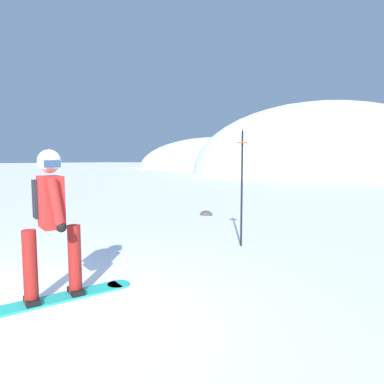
{
  "coord_description": "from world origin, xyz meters",
  "views": [
    {
      "loc": [
        3.26,
        -1.91,
        1.6
      ],
      "look_at": [
        -0.01,
        3.47,
        1.0
      ],
      "focal_mm": 31.67,
      "sensor_mm": 36.0,
      "label": 1
    }
  ],
  "objects": [
    {
      "name": "ground_plane",
      "position": [
        0.0,
        0.0,
        0.0
      ],
      "size": [
        300.0,
        300.0,
        0.0
      ],
      "primitive_type": "plane",
      "color": "white"
    },
    {
      "name": "snowboarder_main",
      "position": [
        -0.05,
        0.48,
        0.92
      ],
      "size": [
        0.89,
        1.72,
        1.71
      ],
      "color": "#23B7A3",
      "rests_on": "ground"
    },
    {
      "name": "ridge_peak_far",
      "position": [
        -25.3,
        53.07,
        0.0
      ],
      "size": [
        28.32,
        25.49,
        11.24
      ],
      "color": "white",
      "rests_on": "ground"
    },
    {
      "name": "piste_marker_near",
      "position": [
        0.83,
        3.85,
        1.23
      ],
      "size": [
        0.2,
        0.2,
        2.17
      ],
      "color": "black",
      "rests_on": "ground"
    },
    {
      "name": "rock_dark",
      "position": [
        -1.43,
        6.59,
        0.0
      ],
      "size": [
        0.38,
        0.32,
        0.26
      ],
      "color": "#4C4742",
      "rests_on": "ground"
    },
    {
      "name": "ridge_peak_main",
      "position": [
        -4.29,
        36.99,
        0.0
      ],
      "size": [
        28.14,
        25.33,
        15.4
      ],
      "color": "white",
      "rests_on": "ground"
    }
  ]
}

